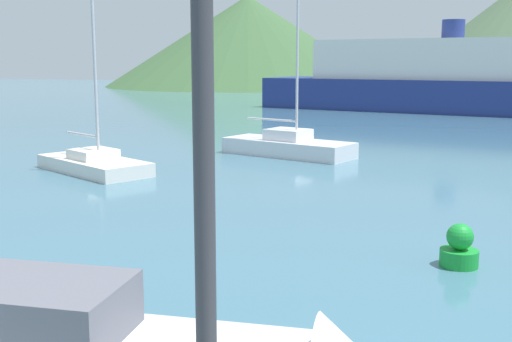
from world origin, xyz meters
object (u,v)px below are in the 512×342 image
(sailboat_middle, at_px, (94,163))
(ferry_distant, at_px, (451,80))
(streetlamp, at_px, (202,55))
(sailboat_inner, at_px, (288,145))
(buoy_marker, at_px, (459,249))

(sailboat_middle, bearing_deg, ferry_distant, 98.55)
(streetlamp, height_order, sailboat_middle, sailboat_middle)
(streetlamp, relative_size, sailboat_inner, 0.57)
(sailboat_inner, relative_size, sailboat_middle, 1.53)
(sailboat_inner, relative_size, ferry_distant, 0.32)
(buoy_marker, bearing_deg, sailboat_inner, 121.67)
(sailboat_middle, distance_m, ferry_distant, 38.30)
(ferry_distant, xyz_separation_m, buoy_marker, (4.11, -43.82, -2.32))
(sailboat_middle, xyz_separation_m, buoy_marker, (14.43, -7.01, 0.01))
(sailboat_middle, xyz_separation_m, ferry_distant, (10.33, 36.81, 2.34))
(sailboat_inner, xyz_separation_m, sailboat_middle, (-5.74, -7.08, -0.14))
(streetlamp, relative_size, buoy_marker, 6.45)
(sailboat_inner, bearing_deg, buoy_marker, -43.34)
(sailboat_inner, distance_m, buoy_marker, 16.56)
(streetlamp, relative_size, ferry_distant, 0.18)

